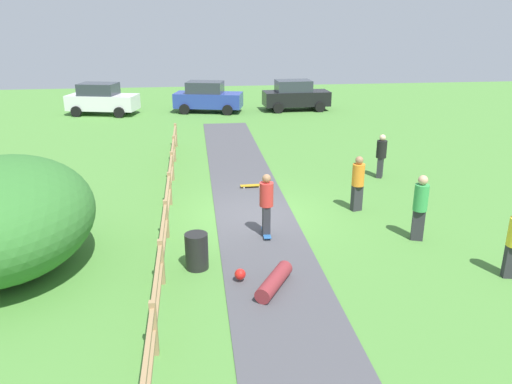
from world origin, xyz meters
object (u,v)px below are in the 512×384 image
at_px(trash_bin, 197,251).
at_px(bystander_green, 420,205).
at_px(bush_large, 2,217).
at_px(bystander_black, 381,154).
at_px(parked_car_blue, 208,97).
at_px(bystander_orange, 358,181).
at_px(skater_riding, 266,202).
at_px(skater_fallen, 271,281).
at_px(parked_car_white, 102,99).
at_px(skateboard_loose, 252,185).
at_px(parked_car_black, 295,95).

bearing_deg(trash_bin, bystander_green, 8.47).
bearing_deg(bush_large, bystander_black, 27.30).
xyz_separation_m(trash_bin, parked_car_blue, (1.00, 20.90, 0.51)).
relative_size(bystander_black, bystander_orange, 0.94).
xyz_separation_m(bush_large, skater_riding, (6.44, 1.15, -0.35)).
relative_size(skater_fallen, parked_car_white, 0.32).
xyz_separation_m(skateboard_loose, parked_car_blue, (-1.02, 15.08, 0.87)).
bearing_deg(bystander_green, parked_car_black, 88.22).
relative_size(skateboard_loose, bystander_green, 0.43).
bearing_deg(trash_bin, parked_car_blue, 87.27).
bearing_deg(bush_large, skateboard_loose, 39.18).
height_order(bystander_orange, parked_car_blue, parked_car_blue).
height_order(trash_bin, skateboard_loose, trash_bin).
bearing_deg(bystander_green, skateboard_loose, 129.03).
distance_m(bush_large, parked_car_blue, 21.12).
relative_size(bystander_orange, parked_car_black, 0.42).
bearing_deg(skateboard_loose, bush_large, -140.82).
bearing_deg(parked_car_white, bystander_green, -60.10).
bearing_deg(parked_car_blue, bystander_orange, -77.09).
height_order(skater_fallen, parked_car_black, parked_car_black).
bearing_deg(skateboard_loose, bystander_green, -50.97).
relative_size(trash_bin, parked_car_blue, 0.20).
bearing_deg(bystander_green, bystander_black, 79.93).
bearing_deg(trash_bin, skater_fallen, -36.36).
xyz_separation_m(skateboard_loose, parked_car_white, (-7.52, 15.08, 0.87)).
height_order(skater_fallen, bystander_orange, bystander_orange).
bearing_deg(parked_car_white, skater_fallen, -72.10).
distance_m(bystander_green, parked_car_black, 20.00).
relative_size(bystander_green, bystander_black, 1.12).
height_order(skater_fallen, bystander_black, bystander_black).
bearing_deg(skater_fallen, bystander_black, 55.02).
height_order(bystander_green, parked_car_black, parked_car_black).
distance_m(bystander_green, parked_car_blue, 20.63).
bearing_deg(parked_car_white, bystander_orange, -59.17).
distance_m(bystander_green, bystander_black, 5.63).
bearing_deg(bystander_orange, bush_large, -164.05).
relative_size(bush_large, parked_car_blue, 1.12).
xyz_separation_m(bystander_green, bystander_orange, (-0.96, 2.34, -0.05)).
relative_size(bush_large, trash_bin, 5.59).
height_order(bystander_orange, parked_car_black, parked_car_black).
height_order(skater_fallen, skateboard_loose, skater_fallen).
xyz_separation_m(bystander_black, parked_car_white, (-12.49, 14.46, 0.05)).
bearing_deg(skater_fallen, parked_car_white, 107.90).
height_order(trash_bin, parked_car_white, parked_car_white).
relative_size(trash_bin, parked_car_black, 0.21).
relative_size(bystander_green, parked_car_blue, 0.41).
distance_m(parked_car_white, parked_car_blue, 6.49).
xyz_separation_m(skater_fallen, parked_car_white, (-7.14, 22.11, 0.76)).
distance_m(trash_bin, bystander_green, 6.10).
xyz_separation_m(bush_large, bystander_orange, (9.54, 2.73, -0.39)).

